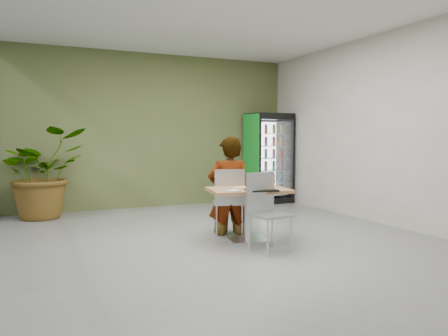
{
  "coord_description": "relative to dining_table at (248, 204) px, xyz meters",
  "views": [
    {
      "loc": [
        -2.45,
        -5.45,
        1.46
      ],
      "look_at": [
        0.24,
        0.49,
        1.0
      ],
      "focal_mm": 35.0,
      "sensor_mm": 36.0,
      "label": 1
    }
  ],
  "objects": [
    {
      "name": "dining_table",
      "position": [
        0.0,
        0.0,
        0.0
      ],
      "size": [
        1.19,
        0.92,
        0.75
      ],
      "rotation": [
        0.0,
        0.0,
        -0.16
      ],
      "color": "tan",
      "rests_on": "ground"
    },
    {
      "name": "soda_cup",
      "position": [
        0.29,
        0.04,
        0.3
      ],
      "size": [
        0.1,
        0.1,
        0.18
      ],
      "color": "silver",
      "rests_on": "dining_table"
    },
    {
      "name": "beverage_fridge",
      "position": [
        2.15,
        3.13,
        0.46
      ],
      "size": [
        0.94,
        0.74,
        1.99
      ],
      "rotation": [
        0.0,
        0.0,
        0.05
      ],
      "color": "black",
      "rests_on": "ground"
    },
    {
      "name": "pizza_plate",
      "position": [
        -0.08,
        0.08,
        0.23
      ],
      "size": [
        0.28,
        0.27,
        0.03
      ],
      "color": "silver",
      "rests_on": "dining_table"
    },
    {
      "name": "chair_far",
      "position": [
        -0.06,
        0.51,
        0.04
      ],
      "size": [
        0.56,
        0.56,
        0.99
      ],
      "rotation": [
        0.0,
        0.0,
        2.82
      ],
      "color": "#B5B7BA",
      "rests_on": "ground"
    },
    {
      "name": "cafeteria_tray",
      "position": [
        0.03,
        -0.32,
        0.22
      ],
      "size": [
        0.45,
        0.36,
        0.02
      ],
      "primitive_type": "cube",
      "rotation": [
        0.0,
        0.0,
        -0.18
      ],
      "color": "black",
      "rests_on": "dining_table"
    },
    {
      "name": "ground",
      "position": [
        -0.34,
        0.11,
        -0.54
      ],
      "size": [
        7.0,
        7.0,
        0.0
      ],
      "primitive_type": "plane",
      "color": "slate",
      "rests_on": "ground"
    },
    {
      "name": "chair_near",
      "position": [
        -0.02,
        -0.5,
        0.05
      ],
      "size": [
        0.51,
        0.51,
        1.01
      ],
      "rotation": [
        0.0,
        0.0,
        0.15
      ],
      "color": "#B5B7BA",
      "rests_on": "ground"
    },
    {
      "name": "room_envelope",
      "position": [
        -0.34,
        0.11,
        1.06
      ],
      "size": [
        6.0,
        7.0,
        3.2
      ],
      "primitive_type": null,
      "color": "silver",
      "rests_on": "ground"
    },
    {
      "name": "napkin_stack",
      "position": [
        -0.34,
        -0.23,
        0.22
      ],
      "size": [
        0.18,
        0.18,
        0.02
      ],
      "primitive_type": "cube",
      "rotation": [
        0.0,
        0.0,
        0.33
      ],
      "color": "silver",
      "rests_on": "dining_table"
    },
    {
      "name": "potted_plant",
      "position": [
        -2.55,
        3.18,
        0.28
      ],
      "size": [
        1.87,
        1.76,
        1.64
      ],
      "primitive_type": "imported",
      "rotation": [
        0.0,
        0.0,
        0.41
      ],
      "color": "#2E6B2A",
      "rests_on": "ground"
    },
    {
      "name": "seated_woman",
      "position": [
        -0.03,
        0.56,
        0.05
      ],
      "size": [
        0.75,
        0.61,
        1.77
      ],
      "primitive_type": "imported",
      "rotation": [
        0.0,
        0.0,
        2.82
      ],
      "color": "black",
      "rests_on": "ground"
    }
  ]
}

